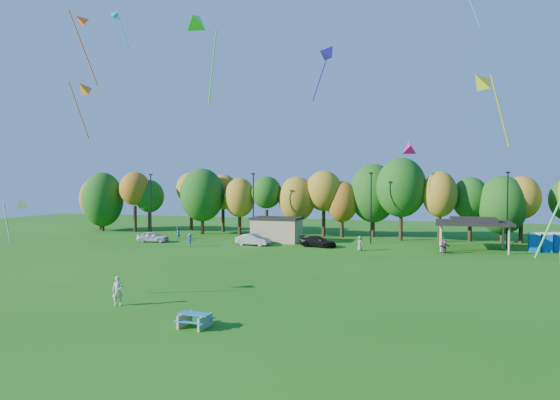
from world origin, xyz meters
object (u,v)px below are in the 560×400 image
(porta_potties, at_px, (546,242))
(car_d, at_px, (318,242))
(car_c, at_px, (254,239))
(picnic_table, at_px, (195,319))
(car_b, at_px, (253,240))
(car_a, at_px, (153,237))
(kite_flyer, at_px, (118,291))

(porta_potties, relative_size, car_d, 0.83)
(car_c, bearing_deg, porta_potties, -72.59)
(picnic_table, distance_m, car_d, 34.73)
(car_d, bearing_deg, car_b, 107.54)
(picnic_table, height_order, car_d, car_d)
(picnic_table, bearing_deg, car_a, 128.78)
(car_a, relative_size, car_c, 0.91)
(porta_potties, relative_size, kite_flyer, 2.01)
(car_a, bearing_deg, car_b, -92.74)
(kite_flyer, height_order, car_d, kite_flyer)
(kite_flyer, height_order, car_b, kite_flyer)
(porta_potties, bearing_deg, car_b, -172.78)
(porta_potties, distance_m, car_a, 47.51)
(car_b, bearing_deg, car_a, 98.71)
(picnic_table, relative_size, car_d, 0.41)
(picnic_table, height_order, kite_flyer, kite_flyer)
(kite_flyer, bearing_deg, car_d, 55.02)
(kite_flyer, bearing_deg, picnic_table, -47.25)
(picnic_table, height_order, car_a, car_a)
(porta_potties, xyz_separation_m, picnic_table, (-24.40, -38.13, -0.66))
(porta_potties, relative_size, car_a, 0.91)
(car_b, relative_size, car_d, 0.95)
(kite_flyer, distance_m, car_d, 32.43)
(porta_potties, distance_m, car_d, 25.70)
(picnic_table, distance_m, car_c, 35.96)
(kite_flyer, bearing_deg, car_b, 69.48)
(porta_potties, bearing_deg, car_c, -174.24)
(porta_potties, bearing_deg, car_d, -172.35)
(picnic_table, height_order, car_b, car_b)
(picnic_table, xyz_separation_m, car_a, (-22.85, 33.22, 0.26))
(car_c, bearing_deg, picnic_table, -153.30)
(picnic_table, bearing_deg, kite_flyer, 161.82)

